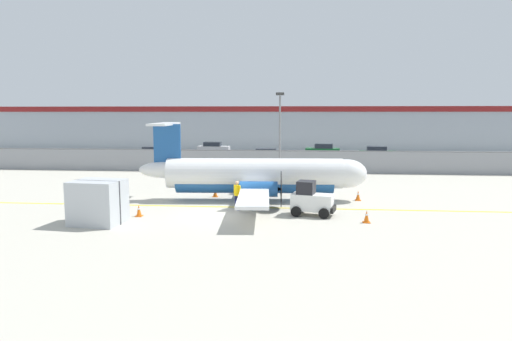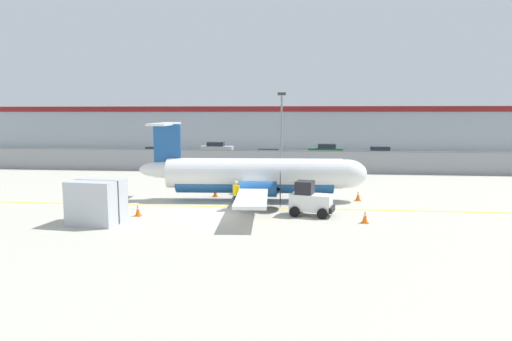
% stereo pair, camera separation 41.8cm
% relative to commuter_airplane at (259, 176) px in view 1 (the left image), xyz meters
% --- Properties ---
extents(ground_plane, '(140.00, 140.00, 0.01)m').
position_rel_commuter_airplane_xyz_m(ground_plane, '(-1.64, -2.17, -1.60)').
color(ground_plane, '#B7B2A3').
extents(perimeter_fence, '(98.00, 0.10, 2.10)m').
position_rel_commuter_airplane_xyz_m(perimeter_fence, '(-1.64, 13.83, -0.49)').
color(perimeter_fence, gray).
rests_on(perimeter_fence, ground).
extents(parking_lot_strip, '(98.00, 17.00, 0.12)m').
position_rel_commuter_airplane_xyz_m(parking_lot_strip, '(-1.64, 25.33, -1.54)').
color(parking_lot_strip, '#38383A').
rests_on(parking_lot_strip, ground).
extents(background_building, '(91.00, 8.10, 6.50)m').
position_rel_commuter_airplane_xyz_m(background_building, '(-1.64, 43.81, 1.66)').
color(background_building, '#A8B2BC').
rests_on(background_building, ground).
extents(commuter_airplane, '(14.49, 16.07, 4.92)m').
position_rel_commuter_airplane_xyz_m(commuter_airplane, '(0.00, 0.00, 0.00)').
color(commuter_airplane, white).
rests_on(commuter_airplane, ground).
extents(baggage_tug, '(2.52, 1.82, 1.88)m').
position_rel_commuter_airplane_xyz_m(baggage_tug, '(3.21, -3.95, -0.75)').
color(baggage_tug, silver).
rests_on(baggage_tug, ground).
extents(ground_crew_worker, '(0.48, 0.48, 1.70)m').
position_rel_commuter_airplane_xyz_m(ground_crew_worker, '(-0.98, -2.99, -0.65)').
color(ground_crew_worker, '#191E4C').
rests_on(ground_crew_worker, ground).
extents(cargo_container, '(2.61, 2.25, 2.20)m').
position_rel_commuter_airplane_xyz_m(cargo_container, '(-7.52, -6.81, -0.50)').
color(cargo_container, '#B7BCC1').
rests_on(cargo_container, ground).
extents(traffic_cone_near_left, '(0.36, 0.36, 0.64)m').
position_rel_commuter_airplane_xyz_m(traffic_cone_near_left, '(-2.99, 1.03, -1.29)').
color(traffic_cone_near_left, orange).
rests_on(traffic_cone_near_left, ground).
extents(traffic_cone_near_right, '(0.36, 0.36, 0.64)m').
position_rel_commuter_airplane_xyz_m(traffic_cone_near_right, '(5.97, -5.38, -1.29)').
color(traffic_cone_near_right, orange).
rests_on(traffic_cone_near_right, ground).
extents(traffic_cone_far_left, '(0.36, 0.36, 0.64)m').
position_rel_commuter_airplane_xyz_m(traffic_cone_far_left, '(6.31, 0.58, -1.29)').
color(traffic_cone_far_left, orange).
rests_on(traffic_cone_far_left, ground).
extents(traffic_cone_far_right, '(0.36, 0.36, 0.64)m').
position_rel_commuter_airplane_xyz_m(traffic_cone_far_right, '(-6.05, -5.04, -1.29)').
color(traffic_cone_far_right, orange).
rests_on(traffic_cone_far_right, ground).
extents(parked_car_0, '(4.32, 2.25, 1.58)m').
position_rel_commuter_airplane_xyz_m(parked_car_0, '(-14.12, 22.40, -0.71)').
color(parked_car_0, silver).
rests_on(parked_car_0, parking_lot_strip).
extents(parked_car_1, '(4.23, 2.05, 1.58)m').
position_rel_commuter_airplane_xyz_m(parked_car_1, '(-8.71, 31.33, -0.71)').
color(parked_car_1, silver).
rests_on(parked_car_1, parking_lot_strip).
extents(parked_car_2, '(4.21, 2.02, 1.58)m').
position_rel_commuter_airplane_xyz_m(parked_car_2, '(-1.07, 20.99, -0.71)').
color(parked_car_2, silver).
rests_on(parked_car_2, parking_lot_strip).
extents(parked_car_3, '(4.37, 2.38, 1.58)m').
position_rel_commuter_airplane_xyz_m(parked_car_3, '(5.63, 29.12, -0.71)').
color(parked_car_3, '#19662D').
rests_on(parked_car_3, parking_lot_strip).
extents(parked_car_4, '(4.35, 2.33, 1.58)m').
position_rel_commuter_airplane_xyz_m(parked_car_4, '(11.70, 25.37, -0.71)').
color(parked_car_4, '#19662D').
rests_on(parked_car_4, parking_lot_strip).
extents(apron_light_pole, '(0.70, 0.30, 7.27)m').
position_rel_commuter_airplane_xyz_m(apron_light_pole, '(0.90, 10.93, 2.70)').
color(apron_light_pole, slate).
rests_on(apron_light_pole, ground).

